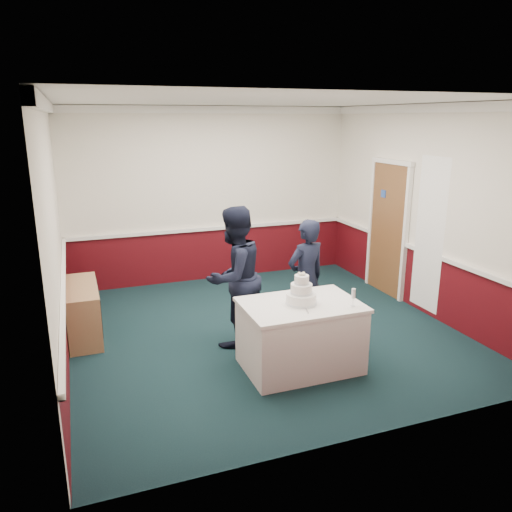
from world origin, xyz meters
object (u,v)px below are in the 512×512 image
object	(u,v)px
person_man	(234,277)
person_woman	(306,278)
wedding_cake	(301,294)
champagne_flute	(353,294)
cake_table	(300,335)
cake_knife	(306,310)
sideboard	(84,311)

from	to	relation	value
person_man	person_woman	distance (m)	0.96
wedding_cake	champagne_flute	world-z (taller)	wedding_cake
wedding_cake	cake_table	bearing A→B (deg)	-90.00
champagne_flute	person_man	distance (m)	1.54
cake_table	cake_knife	world-z (taller)	cake_knife
cake_table	champagne_flute	bearing A→B (deg)	-29.25
champagne_flute	sideboard	bearing A→B (deg)	143.94
cake_table	champagne_flute	world-z (taller)	champagne_flute
sideboard	cake_knife	size ratio (longest dim) A/B	5.45
wedding_cake	champagne_flute	size ratio (longest dim) A/B	1.78
cake_knife	person_man	xyz separation A→B (m)	(-0.47, 1.08, 0.10)
cake_table	cake_knife	xyz separation A→B (m)	(-0.03, -0.20, 0.39)
person_woman	person_man	bearing A→B (deg)	-18.13
cake_knife	champagne_flute	world-z (taller)	champagne_flute
sideboard	champagne_flute	world-z (taller)	champagne_flute
sideboard	wedding_cake	distance (m)	2.96
champagne_flute	person_woman	world-z (taller)	person_woman
cake_table	person_woman	distance (m)	1.00
sideboard	person_woman	xyz separation A→B (m)	(2.76, -0.96, 0.43)
cake_knife	champagne_flute	xyz separation A→B (m)	(0.53, -0.08, 0.14)
person_man	cake_knife	bearing A→B (deg)	84.50
cake_table	person_woman	xyz separation A→B (m)	(0.45, 0.81, 0.38)
sideboard	cake_table	size ratio (longest dim) A/B	0.91
champagne_flute	person_woman	xyz separation A→B (m)	(-0.05, 1.09, -0.14)
cake_table	cake_knife	size ratio (longest dim) A/B	6.00
champagne_flute	wedding_cake	bearing A→B (deg)	150.75
sideboard	cake_knife	distance (m)	3.04
cake_knife	person_woman	size ratio (longest dim) A/B	0.14
person_man	person_woman	size ratio (longest dim) A/B	1.13
wedding_cake	champagne_flute	distance (m)	0.57
sideboard	cake_table	world-z (taller)	cake_table
cake_knife	person_woman	bearing A→B (deg)	79.92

